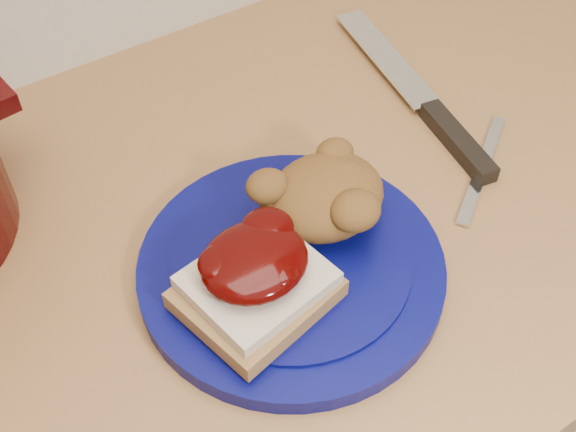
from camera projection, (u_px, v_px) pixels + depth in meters
plate at (291, 268)px, 0.61m from camera, size 0.29×0.29×0.02m
sandwich at (256, 279)px, 0.56m from camera, size 0.13×0.12×0.05m
stuffing_mound at (326, 196)px, 0.61m from camera, size 0.11×0.10×0.05m
chef_knife at (437, 116)px, 0.74m from camera, size 0.08×0.30×0.02m
butter_knife at (482, 168)px, 0.70m from camera, size 0.14×0.10×0.00m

